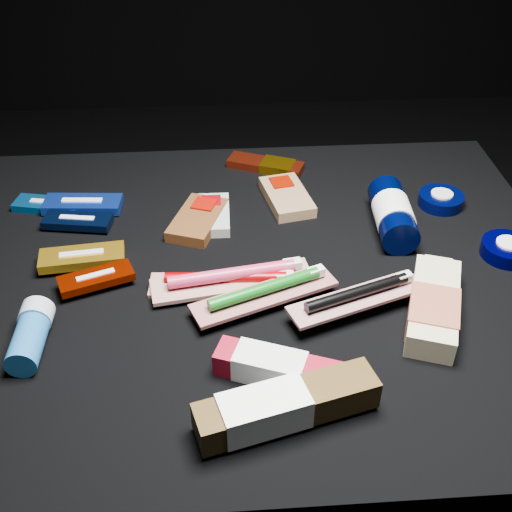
{
  "coord_description": "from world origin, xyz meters",
  "views": [
    {
      "loc": [
        -0.04,
        -0.75,
        1.0
      ],
      "look_at": [
        0.01,
        0.01,
        0.42
      ],
      "focal_mm": 45.0,
      "sensor_mm": 36.0,
      "label": 1
    }
  ],
  "objects": [
    {
      "name": "luna_bar_3",
      "position": [
        -0.25,
        0.03,
        0.41
      ],
      "size": [
        0.13,
        0.06,
        0.02
      ],
      "rotation": [
        0.0,
        0.0,
        0.11
      ],
      "color": "gold",
      "rests_on": "cloth_table"
    },
    {
      "name": "bodywash_bottle",
      "position": [
        0.25,
        -0.12,
        0.42
      ],
      "size": [
        0.12,
        0.19,
        0.04
      ],
      "rotation": [
        0.0,
        0.0,
        -0.34
      ],
      "color": "beige",
      "rests_on": "cloth_table"
    },
    {
      "name": "cream_tin_upper",
      "position": [
        0.34,
        0.16,
        0.41
      ],
      "size": [
        0.08,
        0.08,
        0.02
      ],
      "rotation": [
        0.0,
        0.0,
        -0.27
      ],
      "color": "black",
      "rests_on": "cloth_table"
    },
    {
      "name": "luna_bar_2",
      "position": [
        -0.27,
        0.14,
        0.41
      ],
      "size": [
        0.12,
        0.06,
        0.01
      ],
      "rotation": [
        0.0,
        0.0,
        -0.16
      ],
      "color": "black",
      "rests_on": "cloth_table"
    },
    {
      "name": "luna_bar_4",
      "position": [
        -0.22,
        -0.02,
        0.42
      ],
      "size": [
        0.11,
        0.07,
        0.01
      ],
      "rotation": [
        0.0,
        0.0,
        0.35
      ],
      "color": "#851501",
      "rests_on": "cloth_table"
    },
    {
      "name": "ground",
      "position": [
        0.0,
        0.0,
        0.0
      ],
      "size": [
        3.0,
        3.0,
        0.0
      ],
      "primitive_type": "plane",
      "color": "black",
      "rests_on": "ground"
    },
    {
      "name": "lotion_bottle",
      "position": [
        0.24,
        0.09,
        0.43
      ],
      "size": [
        0.07,
        0.19,
        0.06
      ],
      "rotation": [
        0.0,
        0.0,
        -0.06
      ],
      "color": "black",
      "rests_on": "cloth_table"
    },
    {
      "name": "toothpaste_carton_red",
      "position": [
        0.03,
        -0.22,
        0.42
      ],
      "size": [
        0.19,
        0.1,
        0.04
      ],
      "rotation": [
        0.0,
        0.0,
        -0.37
      ],
      "color": "maroon",
      "rests_on": "cloth_table"
    },
    {
      "name": "clif_bar_0",
      "position": [
        -0.07,
        0.13,
        0.41
      ],
      "size": [
        0.11,
        0.14,
        0.02
      ],
      "rotation": [
        0.0,
        0.0,
        -0.35
      ],
      "color": "#552F14",
      "rests_on": "cloth_table"
    },
    {
      "name": "clif_bar_2",
      "position": [
        0.08,
        0.19,
        0.41
      ],
      "size": [
        0.09,
        0.14,
        0.02
      ],
      "rotation": [
        0.0,
        0.0,
        0.2
      ],
      "color": "#916D48",
      "rests_on": "cloth_table"
    },
    {
      "name": "toothbrush_pack_1",
      "position": [
        -0.02,
        -0.03,
        0.42
      ],
      "size": [
        0.24,
        0.09,
        0.03
      ],
      "rotation": [
        0.0,
        0.0,
        0.16
      ],
      "color": "beige",
      "rests_on": "cloth_table"
    },
    {
      "name": "clif_bar_1",
      "position": [
        -0.05,
        0.15,
        0.41
      ],
      "size": [
        0.06,
        0.11,
        0.02
      ],
      "rotation": [
        0.0,
        0.0,
        -0.02
      ],
      "color": "#A9A8A1",
      "rests_on": "cloth_table"
    },
    {
      "name": "luna_bar_1",
      "position": [
        -0.27,
        0.19,
        0.41
      ],
      "size": [
        0.13,
        0.06,
        0.02
      ],
      "rotation": [
        0.0,
        0.0,
        -0.08
      ],
      "color": "#143BBE",
      "rests_on": "cloth_table"
    },
    {
      "name": "toothbrush_pack_2",
      "position": [
        0.02,
        -0.08,
        0.42
      ],
      "size": [
        0.21,
        0.12,
        0.02
      ],
      "rotation": [
        0.0,
        0.0,
        0.38
      ],
      "color": "#A39C98",
      "rests_on": "cloth_table"
    },
    {
      "name": "toothbrush_pack_3",
      "position": [
        0.15,
        -0.1,
        0.43
      ],
      "size": [
        0.2,
        0.11,
        0.02
      ],
      "rotation": [
        0.0,
        0.0,
        0.35
      ],
      "color": "#BCB6AF",
      "rests_on": "cloth_table"
    },
    {
      "name": "luna_bar_0",
      "position": [
        -0.33,
        0.2,
        0.41
      ],
      "size": [
        0.12,
        0.07,
        0.01
      ],
      "rotation": [
        0.0,
        0.0,
        -0.22
      ],
      "color": "#0D5DA8",
      "rests_on": "cloth_table"
    },
    {
      "name": "toothbrush_pack_0",
      "position": [
        -0.03,
        -0.03,
        0.41
      ],
      "size": [
        0.22,
        0.06,
        0.02
      ],
      "rotation": [
        0.0,
        0.0,
        -0.06
      ],
      "color": "beige",
      "rests_on": "cloth_table"
    },
    {
      "name": "cloth_table",
      "position": [
        0.0,
        0.0,
        0.2
      ],
      "size": [
        0.98,
        0.78,
        0.4
      ],
      "primitive_type": "cube",
      "color": "black",
      "rests_on": "ground"
    },
    {
      "name": "power_bar",
      "position": [
        0.06,
        0.3,
        0.41
      ],
      "size": [
        0.15,
        0.09,
        0.02
      ],
      "rotation": [
        0.0,
        0.0,
        -0.4
      ],
      "color": "maroon",
      "rests_on": "cloth_table"
    },
    {
      "name": "cream_tin_lower",
      "position": [
        0.4,
        0.01,
        0.41
      ],
      "size": [
        0.08,
        0.08,
        0.03
      ],
      "rotation": [
        0.0,
        0.0,
        -0.22
      ],
      "color": "black",
      "rests_on": "cloth_table"
    },
    {
      "name": "deodorant_stick",
      "position": [
        -0.29,
        -0.14,
        0.42
      ],
      "size": [
        0.04,
        0.11,
        0.04
      ],
      "rotation": [
        0.0,
        0.0,
        -0.02
      ],
      "color": "#1C5C9C",
      "rests_on": "cloth_table"
    },
    {
      "name": "toothpaste_carton_green",
      "position": [
        0.02,
        -0.28,
        0.43
      ],
      "size": [
        0.22,
        0.1,
        0.04
      ],
      "rotation": [
        0.0,
        0.0,
        0.27
      ],
      "color": "#402B0E",
      "rests_on": "cloth_table"
    }
  ]
}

